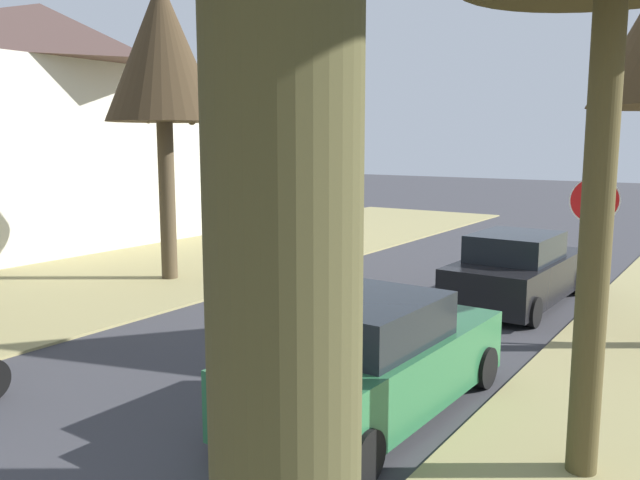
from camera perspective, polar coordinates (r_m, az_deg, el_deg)
stop_sign_far at (r=11.97m, az=22.82°, el=1.31°), size 0.82×0.79×2.90m
street_tree_left_mid_b at (r=16.97m, az=-13.62°, el=15.51°), size 2.84×2.84×7.38m
parked_sedan_green at (r=8.65m, az=4.54°, el=-10.32°), size 2.05×4.45×1.57m
parked_sedan_black at (r=14.82m, az=16.82°, el=-2.63°), size 2.05×4.45×1.57m
house_backdrop_left at (r=24.73m, az=-22.73°, el=9.50°), size 7.68×11.60×8.09m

